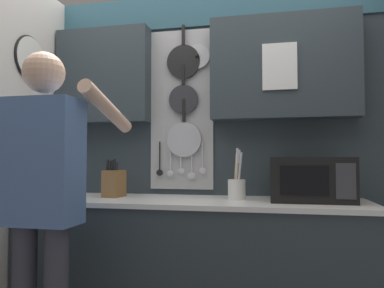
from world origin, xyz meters
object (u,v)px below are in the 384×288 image
Objects in this scene: utensil_crock at (237,187)px; microwave at (311,179)px; knife_block at (114,183)px; person at (43,187)px.

microwave is at bearing -0.21° from utensil_crock.
microwave is 1.30m from knife_block.
microwave reaches higher than knife_block.
microwave is at bearing -0.03° from knife_block.
utensil_crock is at bearing 36.19° from person.
person is at bearing -143.81° from utensil_crock.
person is (-0.09, -0.68, 0.02)m from knife_block.
knife_block is 0.79× the size of utensil_crock.
utensil_crock is at bearing 0.07° from knife_block.
microwave is 1.54m from person.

